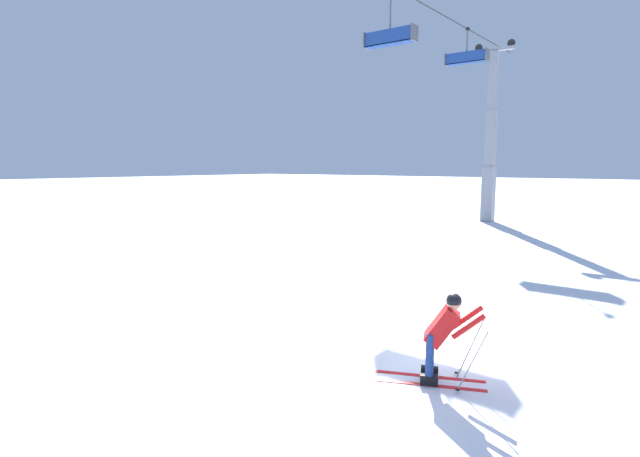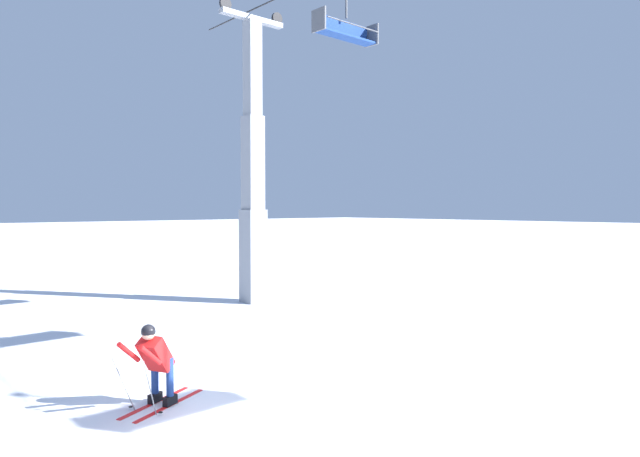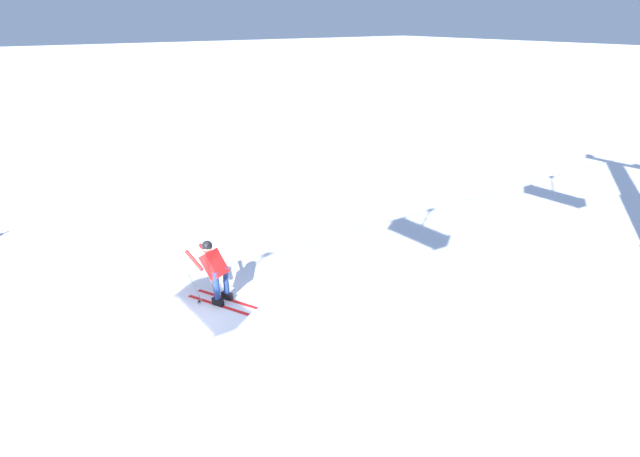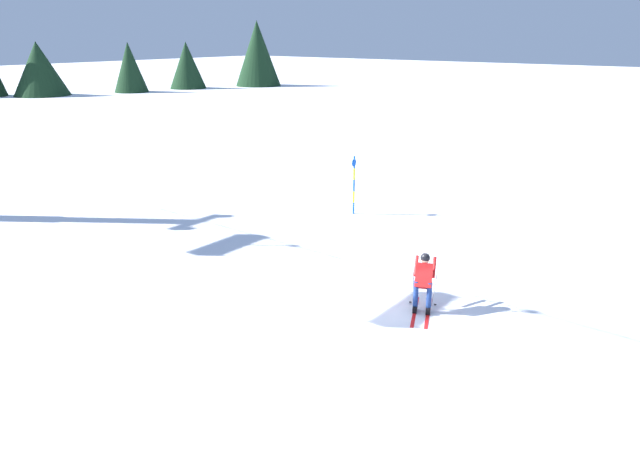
# 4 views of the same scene
# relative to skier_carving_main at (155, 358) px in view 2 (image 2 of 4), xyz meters

# --- Properties ---
(ground_plane) EXTENTS (260.00, 260.00, 0.00)m
(ground_plane) POSITION_rel_skier_carving_main_xyz_m (0.90, 0.57, -0.86)
(ground_plane) COLOR white
(skier_carving_main) EXTENTS (1.23, 1.82, 1.63)m
(skier_carving_main) POSITION_rel_skier_carving_main_xyz_m (0.00, 0.00, 0.00)
(skier_carving_main) COLOR red
(skier_carving_main) RESTS_ON ground_plane
(lift_tower_near) EXTENTS (0.76, 2.69, 10.77)m
(lift_tower_near) POSITION_rel_skier_carving_main_xyz_m (-7.70, 7.43, 3.62)
(lift_tower_near) COLOR gray
(lift_tower_near) RESTS_ON ground_plane
(chairlift_seat_nearest) EXTENTS (0.61, 2.23, 2.19)m
(chairlift_seat_nearest) POSITION_rel_skier_carving_main_xyz_m (-2.92, 7.43, 7.94)
(chairlift_seat_nearest) COLOR black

